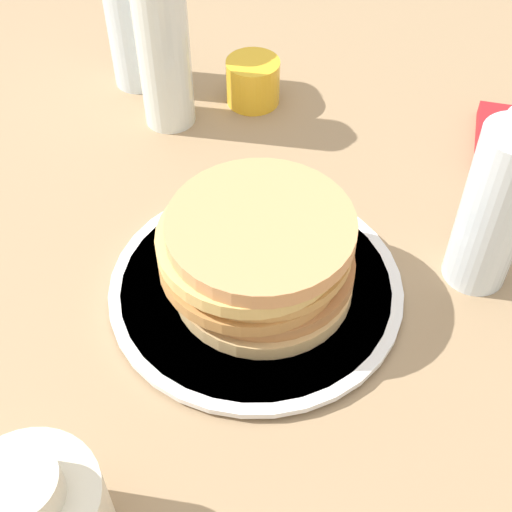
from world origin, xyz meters
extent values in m
plane|color=#9E7F5B|center=(0.00, 0.00, 0.00)|extent=(4.00, 4.00, 0.00)
cylinder|color=white|center=(0.01, -0.01, 0.01)|extent=(0.27, 0.27, 0.01)
cylinder|color=white|center=(0.01, -0.01, 0.01)|extent=(0.29, 0.29, 0.01)
cylinder|color=tan|center=(0.01, -0.01, 0.02)|extent=(0.18, 0.18, 0.02)
cylinder|color=#B47643|center=(0.01, -0.01, 0.04)|extent=(0.18, 0.18, 0.01)
cylinder|color=#C48847|center=(0.00, -0.01, 0.05)|extent=(0.18, 0.18, 0.01)
cylinder|color=tan|center=(0.01, -0.01, 0.06)|extent=(0.18, 0.18, 0.01)
cylinder|color=#E4BB6A|center=(0.00, -0.01, 0.08)|extent=(0.18, 0.18, 0.02)
cylinder|color=tan|center=(0.01, -0.01, 0.09)|extent=(0.18, 0.18, 0.02)
cylinder|color=yellow|center=(-0.03, 0.31, 0.03)|extent=(0.07, 0.07, 0.06)
cylinder|color=beige|center=(-0.13, -0.28, 0.11)|extent=(0.06, 0.06, 0.03)
cylinder|color=silver|center=(-0.13, 0.26, 0.10)|extent=(0.06, 0.06, 0.19)
cylinder|color=silver|center=(-0.18, 0.34, 0.10)|extent=(0.06, 0.06, 0.20)
cylinder|color=silver|center=(0.23, 0.03, 0.09)|extent=(0.06, 0.06, 0.18)
camera|label=1|loc=(0.04, -0.46, 0.55)|focal=50.00mm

